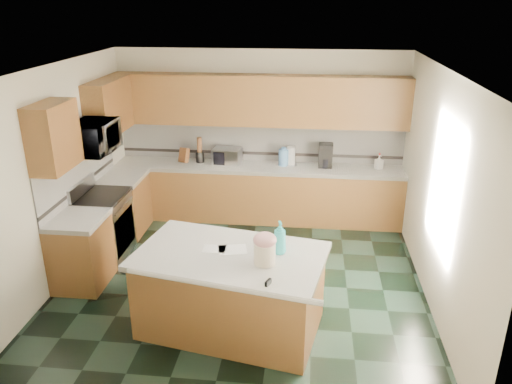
# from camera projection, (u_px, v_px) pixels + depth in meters

# --- Properties ---
(floor) EXTENTS (4.60, 4.60, 0.00)m
(floor) POSITION_uv_depth(u_px,v_px,m) (242.00, 282.00, 6.46)
(floor) COLOR black
(floor) RESTS_ON ground
(ceiling) EXTENTS (4.60, 4.60, 0.00)m
(ceiling) POSITION_uv_depth(u_px,v_px,m) (239.00, 69.00, 5.46)
(ceiling) COLOR white
(ceiling) RESTS_ON ground
(wall_back) EXTENTS (4.60, 0.04, 2.70)m
(wall_back) POSITION_uv_depth(u_px,v_px,m) (260.00, 134.00, 8.10)
(wall_back) COLOR white
(wall_back) RESTS_ON ground
(wall_front) EXTENTS (4.60, 0.04, 2.70)m
(wall_front) POSITION_uv_depth(u_px,v_px,m) (198.00, 290.00, 3.81)
(wall_front) COLOR white
(wall_front) RESTS_ON ground
(wall_left) EXTENTS (0.04, 4.60, 2.70)m
(wall_left) POSITION_uv_depth(u_px,v_px,m) (56.00, 177.00, 6.20)
(wall_left) COLOR white
(wall_left) RESTS_ON ground
(wall_right) EXTENTS (0.04, 4.60, 2.70)m
(wall_right) POSITION_uv_depth(u_px,v_px,m) (440.00, 192.00, 5.72)
(wall_right) COLOR white
(wall_right) RESTS_ON ground
(back_base_cab) EXTENTS (4.60, 0.60, 0.86)m
(back_base_cab) POSITION_uv_depth(u_px,v_px,m) (258.00, 194.00, 8.15)
(back_base_cab) COLOR #482912
(back_base_cab) RESTS_ON ground
(back_countertop) EXTENTS (4.60, 0.64, 0.06)m
(back_countertop) POSITION_uv_depth(u_px,v_px,m) (258.00, 167.00, 7.98)
(back_countertop) COLOR white
(back_countertop) RESTS_ON back_base_cab
(back_upper_cab) EXTENTS (4.60, 0.33, 0.78)m
(back_upper_cab) POSITION_uv_depth(u_px,v_px,m) (259.00, 100.00, 7.72)
(back_upper_cab) COLOR #482912
(back_upper_cab) RESTS_ON wall_back
(back_backsplash) EXTENTS (4.60, 0.02, 0.63)m
(back_backsplash) POSITION_uv_depth(u_px,v_px,m) (260.00, 142.00, 8.12)
(back_backsplash) COLOR silver
(back_backsplash) RESTS_ON back_countertop
(back_accent_band) EXTENTS (4.60, 0.01, 0.05)m
(back_accent_band) POSITION_uv_depth(u_px,v_px,m) (260.00, 153.00, 8.18)
(back_accent_band) COLOR black
(back_accent_band) RESTS_ON back_countertop
(left_base_cab_rear) EXTENTS (0.60, 0.82, 0.86)m
(left_base_cab_rear) POSITION_uv_depth(u_px,v_px,m) (124.00, 206.00, 7.69)
(left_base_cab_rear) COLOR #482912
(left_base_cab_rear) RESTS_ON ground
(left_counter_rear) EXTENTS (0.64, 0.82, 0.06)m
(left_counter_rear) POSITION_uv_depth(u_px,v_px,m) (121.00, 178.00, 7.52)
(left_counter_rear) COLOR white
(left_counter_rear) RESTS_ON left_base_cab_rear
(left_base_cab_front) EXTENTS (0.60, 0.72, 0.86)m
(left_base_cab_front) POSITION_uv_depth(u_px,v_px,m) (81.00, 253.00, 6.28)
(left_base_cab_front) COLOR #482912
(left_base_cab_front) RESTS_ON ground
(left_counter_front) EXTENTS (0.64, 0.72, 0.06)m
(left_counter_front) POSITION_uv_depth(u_px,v_px,m) (77.00, 220.00, 6.11)
(left_counter_front) COLOR white
(left_counter_front) RESTS_ON left_base_cab_front
(left_backsplash) EXTENTS (0.02, 2.30, 0.63)m
(left_backsplash) POSITION_uv_depth(u_px,v_px,m) (79.00, 172.00, 6.74)
(left_backsplash) COLOR silver
(left_backsplash) RESTS_ON wall_left
(left_accent_band) EXTENTS (0.01, 2.30, 0.05)m
(left_accent_band) POSITION_uv_depth(u_px,v_px,m) (81.00, 185.00, 6.81)
(left_accent_band) COLOR black
(left_accent_band) RESTS_ON wall_left
(left_upper_cab_rear) EXTENTS (0.33, 1.09, 0.78)m
(left_upper_cab_rear) POSITION_uv_depth(u_px,v_px,m) (109.00, 107.00, 7.28)
(left_upper_cab_rear) COLOR #482912
(left_upper_cab_rear) RESTS_ON wall_left
(left_upper_cab_front) EXTENTS (0.33, 0.72, 0.78)m
(left_upper_cab_front) POSITION_uv_depth(u_px,v_px,m) (53.00, 137.00, 5.74)
(left_upper_cab_front) COLOR #482912
(left_upper_cab_front) RESTS_ON wall_left
(range_body) EXTENTS (0.60, 0.76, 0.88)m
(range_body) POSITION_uv_depth(u_px,v_px,m) (104.00, 227.00, 6.96)
(range_body) COLOR #B7B7BC
(range_body) RESTS_ON ground
(range_oven_door) EXTENTS (0.02, 0.68, 0.55)m
(range_oven_door) POSITION_uv_depth(u_px,v_px,m) (125.00, 231.00, 6.94)
(range_oven_door) COLOR black
(range_oven_door) RESTS_ON range_body
(range_cooktop) EXTENTS (0.62, 0.78, 0.04)m
(range_cooktop) POSITION_uv_depth(u_px,v_px,m) (101.00, 197.00, 6.79)
(range_cooktop) COLOR black
(range_cooktop) RESTS_ON range_body
(range_handle) EXTENTS (0.02, 0.66, 0.02)m
(range_handle) POSITION_uv_depth(u_px,v_px,m) (124.00, 206.00, 6.80)
(range_handle) COLOR #B7B7BC
(range_handle) RESTS_ON range_body
(range_backguard) EXTENTS (0.06, 0.76, 0.18)m
(range_backguard) POSITION_uv_depth(u_px,v_px,m) (81.00, 188.00, 6.77)
(range_backguard) COLOR #B7B7BC
(range_backguard) RESTS_ON range_body
(microwave) EXTENTS (0.50, 0.73, 0.41)m
(microwave) POSITION_uv_depth(u_px,v_px,m) (93.00, 137.00, 6.48)
(microwave) COLOR #B7B7BC
(microwave) RESTS_ON wall_left
(island_base) EXTENTS (2.04, 1.40, 0.86)m
(island_base) POSITION_uv_depth(u_px,v_px,m) (231.00, 293.00, 5.43)
(island_base) COLOR #482912
(island_base) RESTS_ON ground
(island_top) EXTENTS (2.16, 1.52, 0.06)m
(island_top) POSITION_uv_depth(u_px,v_px,m) (230.00, 256.00, 5.26)
(island_top) COLOR white
(island_top) RESTS_ON island_base
(island_bullnose) EXTENTS (1.95, 0.43, 0.06)m
(island_bullnose) POSITION_uv_depth(u_px,v_px,m) (220.00, 286.00, 4.72)
(island_bullnose) COLOR white
(island_bullnose) RESTS_ON island_base
(treat_jar) EXTENTS (0.28, 0.28, 0.23)m
(treat_jar) POSITION_uv_depth(u_px,v_px,m) (265.00, 253.00, 5.02)
(treat_jar) COLOR #F5E4C9
(treat_jar) RESTS_ON island_top
(treat_jar_lid) EXTENTS (0.24, 0.24, 0.15)m
(treat_jar_lid) POSITION_uv_depth(u_px,v_px,m) (265.00, 240.00, 4.97)
(treat_jar_lid) COLOR pink
(treat_jar_lid) RESTS_ON treat_jar
(treat_jar_knob) EXTENTS (0.08, 0.03, 0.03)m
(treat_jar_knob) POSITION_uv_depth(u_px,v_px,m) (265.00, 235.00, 4.95)
(treat_jar_knob) COLOR tan
(treat_jar_knob) RESTS_ON treat_jar_lid
(treat_jar_knob_end_l) EXTENTS (0.04, 0.04, 0.04)m
(treat_jar_knob_end_l) POSITION_uv_depth(u_px,v_px,m) (261.00, 235.00, 4.95)
(treat_jar_knob_end_l) COLOR tan
(treat_jar_knob_end_l) RESTS_ON treat_jar_lid
(treat_jar_knob_end_r) EXTENTS (0.04, 0.04, 0.04)m
(treat_jar_knob_end_r) POSITION_uv_depth(u_px,v_px,m) (269.00, 236.00, 4.94)
(treat_jar_knob_end_r) COLOR tan
(treat_jar_knob_end_r) RESTS_ON treat_jar_lid
(soap_bottle_island) EXTENTS (0.17, 0.17, 0.36)m
(soap_bottle_island) POSITION_uv_depth(u_px,v_px,m) (280.00, 238.00, 5.20)
(soap_bottle_island) COLOR teal
(soap_bottle_island) RESTS_ON island_top
(paper_sheet_a) EXTENTS (0.34, 0.29, 0.00)m
(paper_sheet_a) POSITION_uv_depth(u_px,v_px,m) (233.00, 250.00, 5.33)
(paper_sheet_a) COLOR white
(paper_sheet_a) RESTS_ON island_top
(paper_sheet_b) EXTENTS (0.25, 0.20, 0.00)m
(paper_sheet_b) POSITION_uv_depth(u_px,v_px,m) (214.00, 249.00, 5.35)
(paper_sheet_b) COLOR white
(paper_sheet_b) RESTS_ON island_top
(clamp_body) EXTENTS (0.06, 0.09, 0.08)m
(clamp_body) POSITION_uv_depth(u_px,v_px,m) (268.00, 284.00, 4.68)
(clamp_body) COLOR black
(clamp_body) RESTS_ON island_top
(clamp_handle) EXTENTS (0.01, 0.06, 0.01)m
(clamp_handle) POSITION_uv_depth(u_px,v_px,m) (268.00, 289.00, 4.64)
(clamp_handle) COLOR black
(clamp_handle) RESTS_ON island_top
(knife_block) EXTENTS (0.18, 0.21, 0.26)m
(knife_block) POSITION_uv_depth(u_px,v_px,m) (184.00, 155.00, 8.09)
(knife_block) COLOR #472814
(knife_block) RESTS_ON back_countertop
(utensil_crock) EXTENTS (0.14, 0.14, 0.17)m
(utensil_crock) POSITION_uv_depth(u_px,v_px,m) (200.00, 157.00, 8.11)
(utensil_crock) COLOR black
(utensil_crock) RESTS_ON back_countertop
(utensil_bundle) EXTENTS (0.08, 0.08, 0.25)m
(utensil_bundle) POSITION_uv_depth(u_px,v_px,m) (199.00, 145.00, 8.03)
(utensil_bundle) COLOR #472814
(utensil_bundle) RESTS_ON utensil_crock
(toaster_oven) EXTENTS (0.47, 0.35, 0.25)m
(toaster_oven) POSITION_uv_depth(u_px,v_px,m) (227.00, 156.00, 8.02)
(toaster_oven) COLOR #B7B7BC
(toaster_oven) RESTS_ON back_countertop
(toaster_oven_door) EXTENTS (0.40, 0.01, 0.21)m
(toaster_oven_door) POSITION_uv_depth(u_px,v_px,m) (226.00, 159.00, 7.89)
(toaster_oven_door) COLOR black
(toaster_oven_door) RESTS_ON toaster_oven
(paper_towel) EXTENTS (0.13, 0.13, 0.30)m
(paper_towel) POSITION_uv_depth(u_px,v_px,m) (291.00, 156.00, 7.95)
(paper_towel) COLOR white
(paper_towel) RESTS_ON back_countertop
(paper_towel_base) EXTENTS (0.20, 0.20, 0.01)m
(paper_towel_base) POSITION_uv_depth(u_px,v_px,m) (291.00, 164.00, 8.00)
(paper_towel_base) COLOR #B7B7BC
(paper_towel_base) RESTS_ON back_countertop
(water_jug) EXTENTS (0.16, 0.16, 0.26)m
(water_jug) POSITION_uv_depth(u_px,v_px,m) (284.00, 158.00, 7.93)
(water_jug) COLOR #5E95D2
(water_jug) RESTS_ON back_countertop
(water_jug_neck) EXTENTS (0.07, 0.07, 0.04)m
(water_jug_neck) POSITION_uv_depth(u_px,v_px,m) (284.00, 148.00, 7.88)
(water_jug_neck) COLOR #5E95D2
(water_jug_neck) RESTS_ON water_jug
(coffee_maker) EXTENTS (0.22, 0.24, 0.37)m
(coffee_maker) POSITION_uv_depth(u_px,v_px,m) (325.00, 155.00, 7.86)
(coffee_maker) COLOR black
(coffee_maker) RESTS_ON back_countertop
(coffee_carafe) EXTENTS (0.15, 0.15, 0.15)m
(coffee_carafe) POSITION_uv_depth(u_px,v_px,m) (325.00, 163.00, 7.85)
(coffee_carafe) COLOR black
(coffee_carafe) RESTS_ON back_countertop
(soap_bottle_back) EXTENTS (0.14, 0.14, 0.23)m
(soap_bottle_back) POSITION_uv_depth(u_px,v_px,m) (379.00, 162.00, 7.78)
(soap_bottle_back) COLOR white
(soap_bottle_back) RESTS_ON back_countertop
(soap_back_cap) EXTENTS (0.02, 0.02, 0.03)m
(soap_back_cap) POSITION_uv_depth(u_px,v_px,m) (380.00, 154.00, 7.73)
(soap_back_cap) COLOR red
(soap_back_cap) RESTS_ON soap_bottle_back
(window_light_proxy) EXTENTS (0.02, 1.40, 1.10)m
(window_light_proxy) POSITION_uv_depth(u_px,v_px,m) (444.00, 186.00, 5.49)
(window_light_proxy) COLOR white
(window_light_proxy) RESTS_ON wall_right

